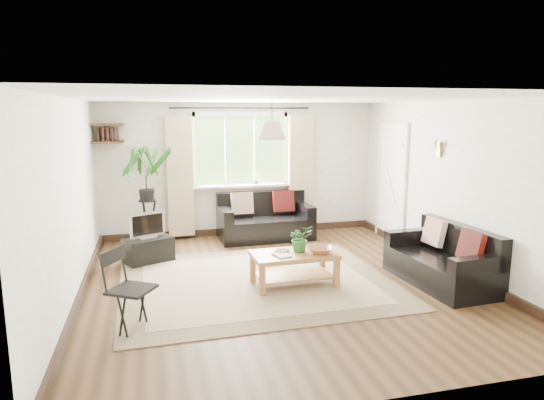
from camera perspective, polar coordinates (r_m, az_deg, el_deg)
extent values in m
plane|color=black|center=(6.50, 0.87, -9.76)|extent=(5.50, 5.50, 0.00)
plane|color=white|center=(6.11, 0.93, 11.89)|extent=(5.50, 5.50, 0.00)
cube|color=beige|center=(8.85, -3.70, 3.60)|extent=(5.00, 0.02, 2.40)
cube|color=beige|center=(3.67, 12.10, -6.26)|extent=(5.00, 0.02, 2.40)
cube|color=beige|center=(6.06, -22.59, -0.29)|extent=(0.02, 5.50, 2.40)
cube|color=beige|center=(7.25, 20.38, 1.48)|extent=(0.02, 5.50, 2.40)
cube|color=#C1B595|center=(6.55, -1.88, -9.53)|extent=(3.57, 3.09, 0.02)
cube|color=silver|center=(8.70, 13.85, 1.87)|extent=(0.06, 0.96, 2.06)
imported|color=#265B24|center=(6.32, 3.34, -4.50)|extent=(0.35, 0.31, 0.35)
imported|color=#A46538|center=(6.29, 5.65, -5.86)|extent=(0.41, 0.41, 0.08)
imported|color=silver|center=(6.11, 0.44, -6.60)|extent=(0.23, 0.28, 0.02)
imported|color=#533021|center=(6.33, 0.40, -5.99)|extent=(0.25, 0.27, 0.02)
cube|color=black|center=(7.55, -14.33, -5.72)|extent=(0.79, 0.65, 0.37)
imported|color=#2D6023|center=(8.80, -1.95, 2.69)|extent=(0.14, 0.10, 0.27)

